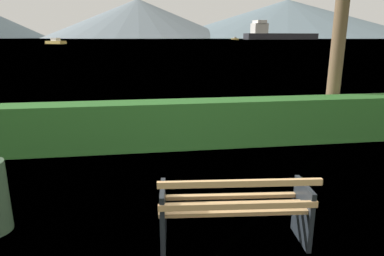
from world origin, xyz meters
name	(u,v)px	position (x,y,z in m)	size (l,w,h in m)	color
ground_plane	(232,241)	(0.00, 0.00, 0.00)	(1400.00, 1400.00, 0.00)	#567A38
water_surface	(140,39)	(0.00, 306.75, 0.00)	(620.00, 620.00, 0.00)	#6B8EA3
park_bench	(235,209)	(-0.01, -0.06, 0.42)	(1.66, 0.72, 0.87)	tan
hedge_row	(189,124)	(0.00, 3.46, 0.48)	(13.28, 0.63, 0.96)	#2D6B28
cargo_ship_large	(276,34)	(113.88, 280.60, 4.30)	(66.39, 19.17, 15.36)	#232328
fishing_boat_near	(235,39)	(70.51, 252.54, 0.75)	(5.31, 2.06, 2.14)	gold
sailboat_mid	(56,42)	(-27.12, 114.21, 0.66)	(7.27, 6.75, 1.90)	gold
distant_hills	(147,16)	(14.74, 580.34, 33.94)	(939.11, 427.28, 78.92)	slate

